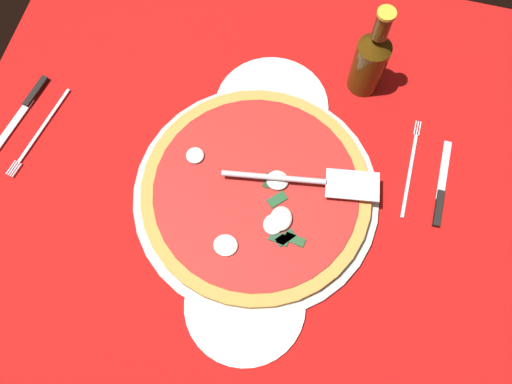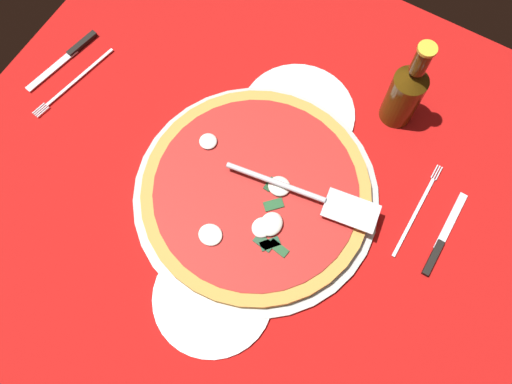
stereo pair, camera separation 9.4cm
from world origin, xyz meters
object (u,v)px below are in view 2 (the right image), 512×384
Objects in this scene: dinner_plate_right at (213,297)px; pizza_server at (310,195)px; dinner_plate_left at (298,113)px; pizza at (256,192)px; place_setting_near at (72,69)px; place_setting_far at (429,226)px; beer_bottle at (406,92)px.

pizza_server is (-22.80, 5.77, 4.42)cm from dinner_plate_right.
pizza_server reaches higher than dinner_plate_right.
dinner_plate_left is 18.81cm from pizza.
place_setting_near reaches higher than dinner_plate_left.
dinner_plate_left is 1.02× the size of place_setting_far.
dinner_plate_left is 38.32cm from dinner_plate_right.
beer_bottle is at bearing 166.32° from dinner_plate_right.
dinner_plate_right is 0.90× the size of place_setting_near.
place_setting_far is (-7.20, 20.64, -4.58)cm from pizza_server.
pizza_server is at bearing 165.81° from dinner_plate_right.
pizza is 9.75cm from pizza_server.
dinner_plate_right is (38.05, 4.58, 0.00)cm from dinner_plate_left.
place_setting_near is 74.96cm from place_setting_far.
place_setting_far reaches higher than dinner_plate_left.
beer_bottle is (-9.44, 16.14, 7.91)cm from dinner_plate_left.
dinner_plate_left is at bearing 75.95° from place_setting_far.
place_setting_far is 24.31cm from beer_bottle.
place_setting_far is at bearing 40.33° from beer_bottle.
place_setting_far is 1.00× the size of beer_bottle.
place_setting_far is at bearing 105.71° from place_setting_near.
beer_bottle is at bearing 122.53° from place_setting_near.
place_setting_far is (8.04, 30.99, -0.16)cm from dinner_plate_left.
place_setting_near and place_setting_far have the same top height.
beer_bottle is at bearing 40.84° from place_setting_far.
place_setting_near is at bearing 95.04° from place_setting_far.
dinner_plate_right is at bearing -13.68° from beer_bottle.
pizza is 31.29cm from place_setting_far.
pizza reaches higher than place_setting_far.
pizza is at bearing 110.36° from place_setting_far.
dinner_plate_left is at bearing 115.31° from pizza_server.
dinner_plate_left is 45.92cm from place_setting_near.
place_setting_near is at bearing -68.64° from beer_bottle.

